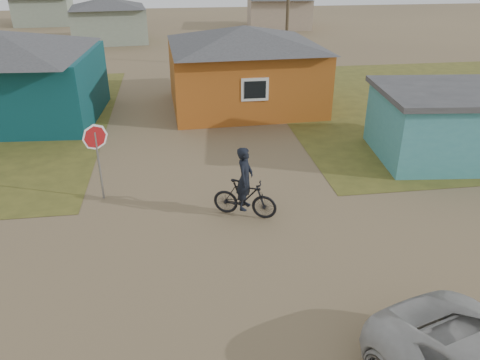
% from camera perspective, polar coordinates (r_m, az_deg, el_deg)
% --- Properties ---
extents(ground, '(120.00, 120.00, 0.00)m').
position_cam_1_polar(ground, '(11.08, -1.38, -13.14)').
color(ground, olive).
extents(grass_ne, '(20.00, 18.00, 0.00)m').
position_cam_1_polar(grass_ne, '(27.14, 25.92, 8.56)').
color(grass_ne, brown).
rests_on(grass_ne, ground).
extents(house_teal, '(8.93, 7.08, 4.00)m').
position_cam_1_polar(house_teal, '(23.80, -27.03, 11.33)').
color(house_teal, '#0B393E').
rests_on(house_teal, ground).
extents(house_yellow, '(7.72, 6.76, 3.90)m').
position_cam_1_polar(house_yellow, '(23.34, 0.53, 13.73)').
color(house_yellow, '#A75519').
rests_on(house_yellow, ground).
extents(shed_turquoise, '(6.71, 4.93, 2.60)m').
position_cam_1_polar(shed_turquoise, '(19.18, 25.50, 6.26)').
color(shed_turquoise, teal).
rests_on(shed_turquoise, ground).
extents(house_pale_west, '(7.04, 6.15, 3.60)m').
position_cam_1_polar(house_pale_west, '(43.13, -15.69, 18.37)').
color(house_pale_west, gray).
rests_on(house_pale_west, ground).
extents(house_beige_east, '(6.95, 6.05, 3.60)m').
position_cam_1_polar(house_beige_east, '(50.02, 4.77, 20.14)').
color(house_beige_east, gray).
rests_on(house_beige_east, ground).
extents(house_pale_north, '(6.28, 5.81, 3.40)m').
position_cam_1_polar(house_pale_north, '(56.31, -22.87, 18.89)').
color(house_pale_north, gray).
rests_on(house_pale_north, ground).
extents(utility_pole_near, '(1.40, 0.20, 8.00)m').
position_cam_1_polar(utility_pole_near, '(31.56, 5.87, 20.78)').
color(utility_pole_near, '#4C3F2D').
rests_on(utility_pole_near, ground).
extents(stop_sign, '(0.80, 0.18, 2.46)m').
position_cam_1_polar(stop_sign, '(14.64, -17.12, 4.12)').
color(stop_sign, gray).
rests_on(stop_sign, ground).
extents(cyclist, '(1.96, 1.27, 2.15)m').
position_cam_1_polar(cyclist, '(13.45, 0.59, -1.45)').
color(cyclist, black).
rests_on(cyclist, ground).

